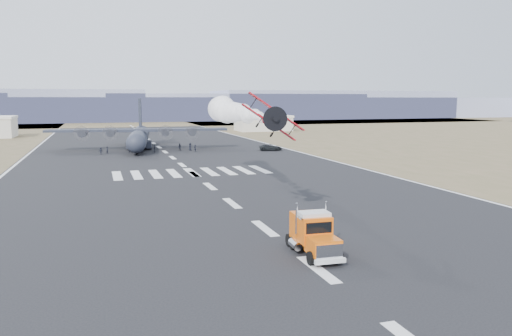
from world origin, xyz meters
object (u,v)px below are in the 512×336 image
crew_a (195,148)px  crew_f (129,149)px  crew_c (101,151)px  transport_aircraft (139,136)px  crew_e (190,147)px  support_vehicle (271,147)px  crew_g (107,150)px  crew_d (154,148)px  hangar_right (263,123)px  semi_truck (313,233)px  aerobatic_biplane (271,119)px  crew_h (142,148)px  crew_b (180,147)px

crew_a → crew_f: (-14.62, 2.35, -0.00)m
crew_a → crew_c: size_ratio=1.08×
transport_aircraft → crew_e: 13.66m
support_vehicle → crew_g: 37.35m
crew_a → crew_c: bearing=-63.9°
transport_aircraft → crew_f: bearing=-101.8°
support_vehicle → crew_d: 27.04m
crew_f → hangar_right: bearing=-47.9°
semi_truck → transport_aircraft: bearing=96.7°
semi_truck → aerobatic_biplane: size_ratio=1.31×
support_vehicle → crew_f: bearing=91.4°
semi_truck → crew_g: semi_truck is taller
semi_truck → crew_g: bearing=102.5°
support_vehicle → crew_e: size_ratio=3.06×
hangar_right → crew_h: size_ratio=10.99×
crew_g → semi_truck: bearing=172.7°
crew_a → crew_f: same height
support_vehicle → crew_b: (-20.66, 6.05, 0.13)m
crew_a → crew_g: (-19.44, 2.15, -0.04)m
support_vehicle → crew_d: (-26.67, 4.43, 0.14)m
transport_aircraft → crew_b: bearing=-34.1°
aerobatic_biplane → crew_f: aerobatic_biplane is taller
crew_e → aerobatic_biplane: bearing=-135.3°
semi_truck → crew_f: 81.53m
hangar_right → crew_e: size_ratio=11.66×
hangar_right → crew_f: size_ratio=12.17×
crew_a → crew_c: (-20.85, 1.03, -0.07)m
transport_aircraft → crew_h: size_ratio=22.83×
crew_f → crew_g: crew_f is taller
semi_truck → crew_e: bearing=89.3°
crew_g → crew_h: bearing=-105.0°
crew_f → support_vehicle: bearing=-107.3°
aerobatic_biplane → crew_d: (-3.86, 69.30, -9.35)m
semi_truck → crew_e: size_ratio=4.37×
aerobatic_biplane → crew_f: size_ratio=3.48×
crew_b → crew_e: (2.53, 0.08, 0.00)m
crew_f → semi_truck: bearing=177.9°
transport_aircraft → support_vehicle: size_ratio=7.91×
hangar_right → crew_b: 77.27m
transport_aircraft → crew_f: (-2.88, -8.56, -2.32)m
hangar_right → semi_truck: bearing=-107.0°
support_vehicle → crew_f: (-32.22, 5.02, 0.09)m
transport_aircraft → crew_c: size_ratio=27.40×
crew_b → crew_f: 11.61m
transport_aircraft → aerobatic_biplane: bearing=-78.4°
crew_c → semi_truck: bearing=78.5°
crew_f → crew_a: bearing=-107.6°
crew_d → support_vehicle: bearing=103.6°
crew_d → crew_e: bearing=124.3°
support_vehicle → crew_a: (-17.60, 2.67, 0.09)m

